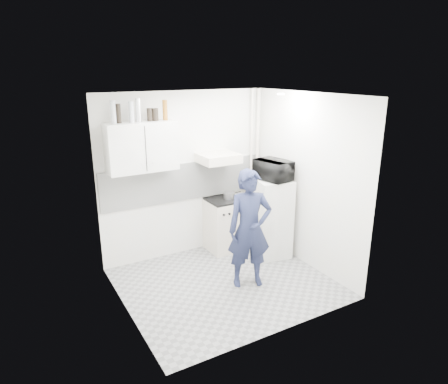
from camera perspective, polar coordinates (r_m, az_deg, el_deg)
floor at (r=5.80m, az=0.20°, el=-12.89°), size 2.80×2.80×0.00m
ceiling at (r=5.02m, az=0.23°, el=13.71°), size 2.80×2.80×0.00m
wall_back at (r=6.33m, az=-5.46°, el=2.45°), size 2.80×0.00×2.80m
wall_left at (r=4.76m, az=-14.56°, el=-3.11°), size 0.00×2.60×2.60m
wall_right at (r=6.06m, az=11.76°, el=1.47°), size 0.00×2.60×2.60m
person at (r=5.44m, az=3.67°, el=-5.29°), size 0.70×0.57×1.65m
stove at (r=6.63m, az=-0.07°, el=-4.75°), size 0.53×0.53×0.85m
fridge at (r=6.40m, az=6.83°, el=-3.72°), size 0.62×0.62×1.27m
stove_top at (r=6.48m, az=-0.07°, el=-1.14°), size 0.51×0.51×0.03m
saucepan at (r=6.49m, az=0.74°, el=-0.49°), size 0.18×0.18×0.10m
microwave at (r=6.16m, az=7.08°, el=3.13°), size 0.62×0.48×0.31m
bottle_a at (r=5.62m, az=-15.55°, el=10.94°), size 0.07×0.07×0.31m
bottle_b at (r=5.64m, az=-14.84°, el=10.78°), size 0.07×0.07×0.26m
bottle_c at (r=5.69m, az=-13.09°, el=11.09°), size 0.07×0.07×0.29m
bottle_d at (r=5.71m, az=-12.15°, el=11.36°), size 0.07×0.07×0.32m
canister_a at (r=5.77m, az=-10.59°, el=10.81°), size 0.07×0.07×0.18m
canister_b at (r=5.80m, az=-9.82°, el=10.85°), size 0.09×0.09×0.18m
bottle_e at (r=5.85m, az=-8.43°, el=11.50°), size 0.07×0.07×0.29m
upper_cabinet at (r=5.79m, az=-11.69°, el=6.34°), size 1.00×0.35×0.70m
range_hood at (r=6.25m, az=-0.80°, el=4.87°), size 0.60×0.50×0.14m
backsplash at (r=6.35m, az=-5.38°, el=1.54°), size 2.74×0.03×0.60m
pipe_a at (r=6.89m, az=4.72°, el=3.68°), size 0.05×0.05×2.60m
pipe_b at (r=6.82m, az=3.89°, el=3.56°), size 0.04×0.04×2.60m
ceiling_spot_fixture at (r=5.75m, az=8.11°, el=13.69°), size 0.10×0.10×0.02m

